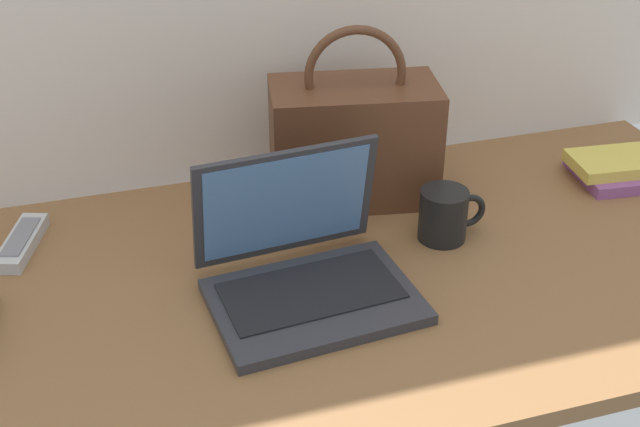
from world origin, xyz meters
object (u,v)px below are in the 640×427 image
(handbag, at_px, (354,139))
(book_stack, at_px, (618,168))
(remote_control_near, at_px, (22,242))
(laptop, at_px, (304,266))
(coffee_mug, at_px, (445,214))

(handbag, xyz_separation_m, book_stack, (0.52, -0.09, -0.09))
(remote_control_near, distance_m, handbag, 0.61)
(laptop, xyz_separation_m, handbag, (0.17, 0.27, 0.07))
(book_stack, bearing_deg, coffee_mug, -166.52)
(laptop, height_order, coffee_mug, laptop)
(laptop, xyz_separation_m, remote_control_near, (-0.43, 0.26, -0.03))
(coffee_mug, height_order, remote_control_near, coffee_mug)
(handbag, bearing_deg, book_stack, -9.65)
(book_stack, bearing_deg, laptop, -165.42)
(coffee_mug, xyz_separation_m, handbag, (-0.10, 0.19, 0.07))
(coffee_mug, height_order, book_stack, coffee_mug)
(coffee_mug, height_order, handbag, handbag)
(handbag, relative_size, book_stack, 1.67)
(laptop, distance_m, remote_control_near, 0.50)
(laptop, height_order, handbag, handbag)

